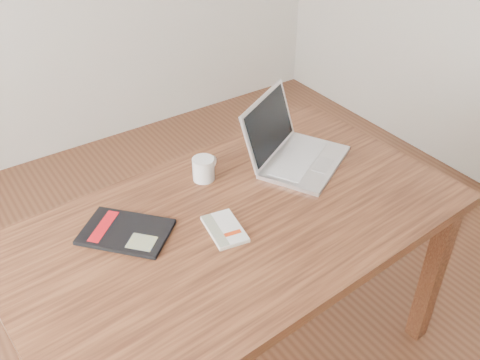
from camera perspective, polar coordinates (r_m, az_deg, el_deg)
room at (r=1.32m, az=-6.07°, el=12.41°), size 4.04×4.04×2.70m
desk at (r=1.81m, az=-0.23°, el=-6.32°), size 1.55×0.95×0.75m
white_guidebook at (r=1.70m, az=-1.65°, el=-5.25°), size 0.13×0.18×0.01m
black_guidebook at (r=1.73m, az=-12.08°, el=-5.44°), size 0.32×0.32×0.01m
laptop at (r=2.02m, az=5.56°, el=3.34°), size 0.45×0.44×0.24m
coffee_mug at (r=1.91m, az=-3.87°, el=1.27°), size 0.11×0.08×0.09m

